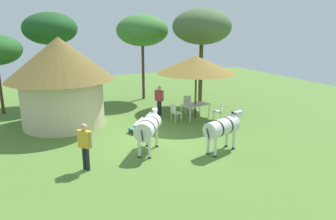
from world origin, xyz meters
The scene contains 15 objects.
ground_plane centered at (0.00, 0.00, 0.00)m, with size 36.00×36.00×0.00m, color #577F34.
thatched_hut centered at (-3.04, 3.70, 2.42)m, with size 5.06×5.06×4.27m.
shade_umbrella centered at (3.39, 2.00, 2.83)m, with size 4.08×4.08×3.26m.
patio_dining_table centered at (3.39, 2.00, 0.66)m, with size 1.63×1.15×0.74m.
patio_chair_near_hut centered at (4.32, 1.13, 0.52)m, with size 0.61×0.61×0.90m.
patio_chair_east_end centered at (3.63, 3.25, 0.52)m, with size 0.51×0.49×0.90m.
patio_chair_west_end centered at (2.13, 1.87, 0.52)m, with size 0.46×0.48×0.90m.
guest_beside_umbrella centered at (1.91, 3.34, 0.96)m, with size 0.42×0.48×1.60m.
standing_watcher centered at (-3.13, -1.90, 1.00)m, with size 0.45×0.48×1.67m.
striped_lounge_chair centered at (-0.16, 1.09, 0.25)m, with size 0.92×0.72×0.60m.
zebra_nearest_camera centered at (2.03, -2.47, 0.98)m, with size 2.13×1.08×1.52m.
zebra_by_umbrella centered at (-0.58, -1.26, 1.01)m, with size 1.58×1.92×1.54m.
acacia_tree_far_lawn centered at (5.27, 4.65, 4.65)m, with size 3.50×3.50×5.72m.
acacia_tree_right_background centered at (2.56, 7.39, 4.41)m, with size 3.28×3.28×5.41m.
acacia_tree_behind_hut centered at (-2.84, 8.58, 4.54)m, with size 3.18×3.18×5.51m.
Camera 1 is at (-4.97, -12.33, 4.89)m, focal length 34.68 mm.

